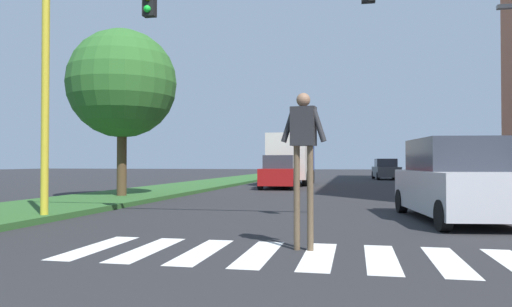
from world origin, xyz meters
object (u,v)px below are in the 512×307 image
object	(u,v)px
traffic_light_gantry	(148,32)
tree_mid	(122,84)
sedan_midblock	(280,173)
truck_box_delivery	(292,159)
suv_crossing	(455,182)
sedan_distant	(386,170)
pedestrian_performer	(303,145)

from	to	relation	value
traffic_light_gantry	tree_mid	bearing A→B (deg)	121.52
tree_mid	sedan_midblock	distance (m)	10.62
sedan_midblock	truck_box_delivery	world-z (taller)	truck_box_delivery
suv_crossing	truck_box_delivery	size ratio (longest dim) A/B	0.77
traffic_light_gantry	suv_crossing	world-z (taller)	traffic_light_gantry
traffic_light_gantry	truck_box_delivery	world-z (taller)	traffic_light_gantry
traffic_light_gantry	suv_crossing	bearing A→B (deg)	16.66
tree_mid	sedan_distant	distance (m)	26.91
suv_crossing	truck_box_delivery	world-z (taller)	truck_box_delivery
tree_mid	suv_crossing	bearing A→B (deg)	-22.00
tree_mid	pedestrian_performer	xyz separation A→B (m)	(7.77, -9.01, -2.68)
pedestrian_performer	sedan_distant	bearing A→B (deg)	84.34
suv_crossing	sedan_midblock	xyz separation A→B (m)	(-6.28, 13.29, -0.12)
tree_mid	traffic_light_gantry	xyz separation A→B (m)	(3.98, -6.49, 0.02)
pedestrian_performer	suv_crossing	world-z (taller)	pedestrian_performer
traffic_light_gantry	pedestrian_performer	xyz separation A→B (m)	(3.79, -2.52, -2.70)
pedestrian_performer	truck_box_delivery	distance (m)	22.57
sedan_distant	tree_mid	bearing A→B (deg)	-114.53
pedestrian_performer	sedan_distant	size ratio (longest dim) A/B	0.57
sedan_distant	traffic_light_gantry	bearing A→B (deg)	-102.98
pedestrian_performer	truck_box_delivery	bearing A→B (deg)	97.88
suv_crossing	sedan_midblock	world-z (taller)	suv_crossing
suv_crossing	sedan_midblock	bearing A→B (deg)	115.30
traffic_light_gantry	sedan_distant	world-z (taller)	traffic_light_gantry
truck_box_delivery	pedestrian_performer	bearing A→B (deg)	-82.12
sedan_distant	pedestrian_performer	bearing A→B (deg)	-95.66
sedan_distant	truck_box_delivery	size ratio (longest dim) A/B	0.70
suv_crossing	truck_box_delivery	xyz separation A→B (m)	(-6.24, 17.75, 0.70)
suv_crossing	sedan_distant	bearing A→B (deg)	89.70
tree_mid	sedan_distant	size ratio (longest dim) A/B	1.44
pedestrian_performer	truck_box_delivery	world-z (taller)	truck_box_delivery
suv_crossing	tree_mid	bearing A→B (deg)	158.00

